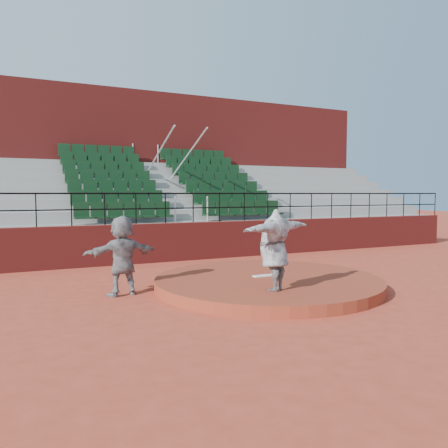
{
  "coord_description": "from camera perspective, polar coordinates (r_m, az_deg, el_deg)",
  "views": [
    {
      "loc": [
        -5.48,
        -9.09,
        2.3
      ],
      "look_at": [
        0.0,
        2.5,
        1.4
      ],
      "focal_mm": 35.0,
      "sensor_mm": 36.0,
      "label": 1
    }
  ],
  "objects": [
    {
      "name": "ground",
      "position": [
        10.86,
        5.7,
        -8.23
      ],
      "size": [
        90.0,
        90.0,
        0.0
      ],
      "primitive_type": "plane",
      "color": "#B03C27",
      "rests_on": "ground"
    },
    {
      "name": "pitchers_mound",
      "position": [
        10.83,
        5.71,
        -7.58
      ],
      "size": [
        5.5,
        5.5,
        0.25
      ],
      "primitive_type": "cylinder",
      "color": "maroon",
      "rests_on": "ground"
    },
    {
      "name": "pitching_rubber",
      "position": [
        10.93,
        5.3,
        -6.73
      ],
      "size": [
        0.6,
        0.15,
        0.03
      ],
      "primitive_type": "cube",
      "color": "white",
      "rests_on": "pitchers_mound"
    },
    {
      "name": "boundary_wall",
      "position": [
        15.21,
        -4.03,
        -2.23
      ],
      "size": [
        24.0,
        0.3,
        1.3
      ],
      "primitive_type": "cube",
      "color": "maroon",
      "rests_on": "ground"
    },
    {
      "name": "wall_railing",
      "position": [
        15.12,
        -4.05,
        2.98
      ],
      "size": [
        24.04,
        0.05,
        1.03
      ],
      "color": "black",
      "rests_on": "boundary_wall"
    },
    {
      "name": "seating_deck",
      "position": [
        18.59,
        -8.12,
        1.32
      ],
      "size": [
        24.0,
        5.97,
        4.63
      ],
      "color": "gray",
      "rests_on": "ground"
    },
    {
      "name": "press_box_facade",
      "position": [
        22.41,
        -11.19,
        7.13
      ],
      "size": [
        24.0,
        3.0,
        7.1
      ],
      "primitive_type": "cube",
      "color": "maroon",
      "rests_on": "ground"
    },
    {
      "name": "pitcher",
      "position": [
        9.25,
        6.6,
        -3.38
      ],
      "size": [
        2.19,
        1.31,
        1.73
      ],
      "primitive_type": "imported",
      "rotation": [
        0.0,
        0.0,
        3.52
      ],
      "color": "black",
      "rests_on": "pitchers_mound"
    },
    {
      "name": "fielder",
      "position": [
        10.12,
        -13.16,
        -4.01
      ],
      "size": [
        1.74,
        0.77,
        1.81
      ],
      "primitive_type": "imported",
      "rotation": [
        0.0,
        0.0,
        3.29
      ],
      "color": "black",
      "rests_on": "ground"
    }
  ]
}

